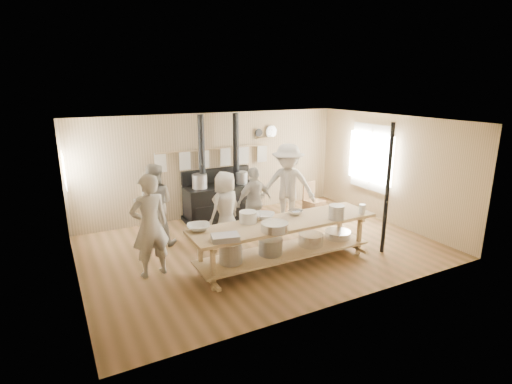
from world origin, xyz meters
TOP-DOWN VIEW (x-y plane):
  - ground at (0.00, 0.00)m, footprint 7.00×7.00m
  - room_shell at (0.00, 0.00)m, footprint 7.00×7.00m
  - window_right at (3.47, 0.60)m, footprint 0.09×1.50m
  - left_opening at (-3.45, 2.00)m, footprint 0.00×0.90m
  - stove at (-0.01, 2.12)m, footprint 1.90×0.75m
  - towel_rail at (0.00, 2.40)m, footprint 3.00×0.04m
  - back_wall_shelf at (1.46, 2.43)m, footprint 0.63×0.14m
  - prep_table at (-0.01, -0.90)m, footprint 3.60×0.90m
  - support_post at (2.05, -1.35)m, footprint 0.08×0.08m
  - cook_far_left at (-2.29, -0.18)m, footprint 0.73×0.53m
  - cook_left at (-1.88, 1.19)m, footprint 1.03×0.93m
  - cook_center at (-0.57, 0.51)m, footprint 0.90×0.75m
  - cook_right at (0.21, 0.72)m, footprint 0.95×0.51m
  - cook_by_window at (1.13, 0.81)m, footprint 1.47×1.34m
  - chair at (2.09, 1.08)m, footprint 0.50×0.50m
  - bowl_white_a at (-1.55, -0.57)m, footprint 0.49×0.49m
  - bowl_steel_a at (-0.50, -0.57)m, footprint 0.39×0.39m
  - bowl_white_b at (-0.26, -0.57)m, footprint 0.55×0.55m
  - bowl_steel_b at (0.38, -0.66)m, footprint 0.29×0.29m
  - roasting_pan at (-1.33, -1.23)m, footprint 0.50×0.39m
  - mixing_bowl_large at (-0.41, -1.23)m, footprint 0.57×0.57m
  - bucket_galv at (0.92, -1.23)m, footprint 0.31×0.31m
  - deep_bowl_enamel at (-0.62, -0.62)m, footprint 0.35×0.35m
  - pitcher at (1.55, -1.23)m, footprint 0.12×0.12m

SIDE VIEW (x-z plane):
  - ground at x=0.00m, z-range 0.00..0.00m
  - chair at x=2.09m, z-range -0.18..0.71m
  - prep_table at x=-0.01m, z-range 0.10..0.95m
  - stove at x=-0.01m, z-range -0.78..1.82m
  - cook_right at x=0.21m, z-range 0.00..1.55m
  - cook_center at x=-0.57m, z-range 0.00..1.57m
  - cook_left at x=-1.88m, z-range 0.00..1.73m
  - bowl_steel_b at x=0.38m, z-range 0.85..0.94m
  - bowl_steel_a at x=-0.50m, z-range 0.85..0.95m
  - bowl_white_b at x=-0.26m, z-range 0.85..0.95m
  - roasting_pan at x=-1.33m, z-range 0.85..0.95m
  - bowl_white_a at x=-1.55m, z-range 0.85..0.95m
  - cook_far_left at x=-2.29m, z-range 0.00..1.84m
  - mixing_bowl_large at x=-0.41m, z-range 0.85..1.00m
  - pitcher at x=1.55m, z-range 0.85..1.04m
  - deep_bowl_enamel at x=-0.62m, z-range 0.85..1.05m
  - bucket_galv at x=0.92m, z-range 0.85..1.12m
  - cook_by_window at x=1.13m, z-range 0.00..1.98m
  - support_post at x=2.05m, z-range 0.00..2.60m
  - window_right at x=3.47m, z-range 0.67..2.33m
  - towel_rail at x=0.00m, z-range 1.33..1.80m
  - left_opening at x=-3.45m, z-range 1.15..2.05m
  - room_shell at x=0.00m, z-range -1.88..5.12m
  - back_wall_shelf at x=1.46m, z-range 1.84..2.17m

